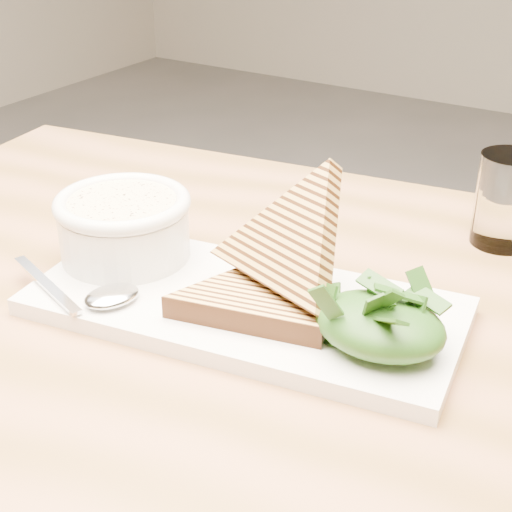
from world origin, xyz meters
The scene contains 13 objects.
table_top centered at (0.23, -0.17, 0.72)m, with size 1.14×0.76×0.04m, color #9B6641.
table_leg_bl centered at (-0.29, 0.16, 0.35)m, with size 0.06×0.06×0.70m, color #9B6641.
platter centered at (0.16, -0.16, 0.75)m, with size 0.38×0.17×0.02m, color white.
soup_bowl centered at (0.02, -0.15, 0.78)m, with size 0.13×0.13×0.05m, color white.
soup centered at (0.02, -0.15, 0.81)m, with size 0.11×0.11×0.01m, color beige.
bowl_rim centered at (0.02, -0.15, 0.81)m, with size 0.13×0.13×0.01m, color white.
sandwich_flat centered at (0.18, -0.17, 0.76)m, with size 0.16×0.16×0.02m, color tan, non-canonical shape.
sandwich_lean centered at (0.20, -0.14, 0.81)m, with size 0.16×0.16×0.09m, color tan, non-canonical shape.
salad_base centered at (0.30, -0.17, 0.77)m, with size 0.11×0.08×0.04m, color black.
arugula_pile centered at (0.30, -0.17, 0.78)m, with size 0.11×0.10×0.05m, color #305E19, non-canonical shape.
spoon_bowl centered at (0.07, -0.23, 0.76)m, with size 0.04×0.05×0.01m, color silver.
spoon_handle centered at (0.00, -0.24, 0.76)m, with size 0.13×0.01×0.00m, color silver.
glass_near centered at (0.32, 0.10, 0.79)m, with size 0.06×0.06×0.10m, color white.
Camera 1 is at (0.49, -0.67, 1.11)m, focal length 55.00 mm.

